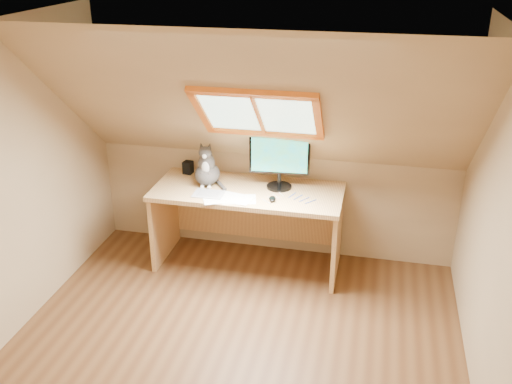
# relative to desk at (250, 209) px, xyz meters

# --- Properties ---
(ground) EXTENTS (3.50, 3.50, 0.00)m
(ground) POSITION_rel_desk_xyz_m (0.17, -1.45, -0.56)
(ground) COLOR brown
(ground) RESTS_ON ground
(room_shell) EXTENTS (3.52, 3.52, 2.41)m
(room_shell) POSITION_rel_desk_xyz_m (0.17, -1.55, 0.87)
(room_shell) COLOR tan
(room_shell) RESTS_ON ground
(desk) EXTENTS (1.74, 0.76, 0.79)m
(desk) POSITION_rel_desk_xyz_m (0.00, 0.00, 0.00)
(desk) COLOR #DFB46A
(desk) RESTS_ON ground
(monitor) EXTENTS (0.55, 0.23, 0.51)m
(monitor) POSITION_rel_desk_xyz_m (0.27, 0.02, 0.53)
(monitor) COLOR black
(monitor) RESTS_ON desk
(cat) EXTENTS (0.27, 0.31, 0.43)m
(cat) POSITION_rel_desk_xyz_m (-0.40, -0.05, 0.39)
(cat) COLOR #484340
(cat) RESTS_ON desk
(desk_speaker) EXTENTS (0.10, 0.10, 0.12)m
(desk_speaker) POSITION_rel_desk_xyz_m (-0.66, 0.18, 0.30)
(desk_speaker) COLOR black
(desk_speaker) RESTS_ON desk
(graphics_tablet) EXTENTS (0.27, 0.20, 0.01)m
(graphics_tablet) POSITION_rel_desk_xyz_m (-0.32, -0.27, 0.24)
(graphics_tablet) COLOR #B2B2B7
(graphics_tablet) RESTS_ON desk
(mouse) EXTENTS (0.08, 0.12, 0.03)m
(mouse) POSITION_rel_desk_xyz_m (0.27, -0.27, 0.25)
(mouse) COLOR black
(mouse) RESTS_ON desk
(papers) EXTENTS (0.35, 0.30, 0.01)m
(papers) POSITION_rel_desk_xyz_m (-0.11, -0.33, 0.24)
(papers) COLOR white
(papers) RESTS_ON desk
(cables) EXTENTS (0.51, 0.26, 0.01)m
(cables) POSITION_rel_desk_xyz_m (0.42, -0.19, 0.24)
(cables) COLOR silver
(cables) RESTS_ON desk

